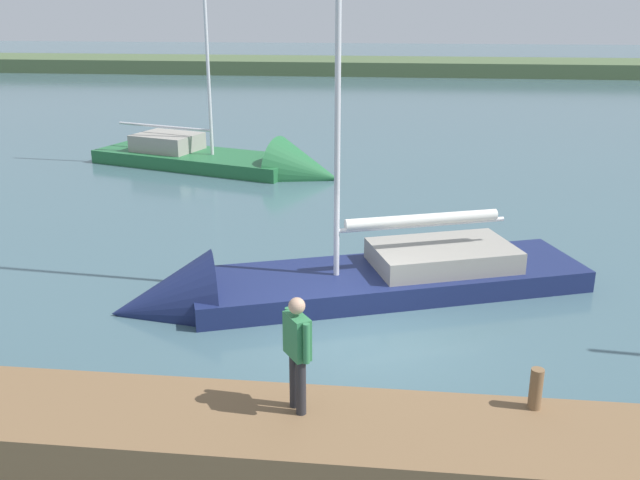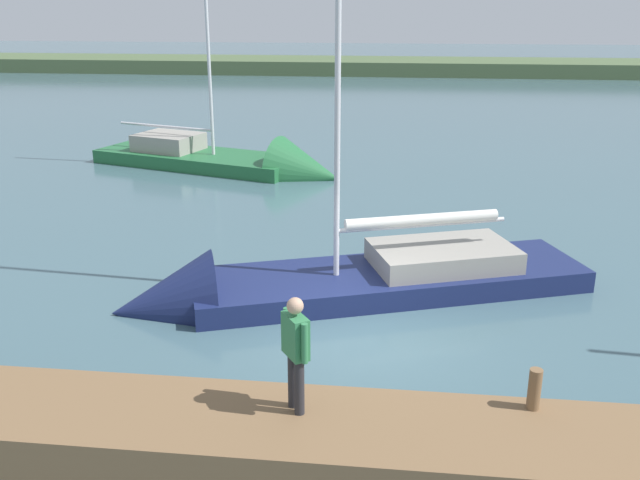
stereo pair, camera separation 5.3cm
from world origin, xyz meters
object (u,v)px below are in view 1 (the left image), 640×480
Objects in this scene: sailboat_far_right at (242,166)px; person_on_dock at (297,347)px; sailboat_outer_mooring at (317,290)px; mooring_post_near at (536,389)px.

sailboat_far_right reaches higher than person_on_dock.
person_on_dock is at bearing -56.99° from sailboat_far_right.
sailboat_outer_mooring is 12.45m from sailboat_far_right.
sailboat_outer_mooring is 1.18× the size of sailboat_far_right.
person_on_dock is (3.27, 0.42, 0.67)m from mooring_post_near.
mooring_post_near is at bearing 153.18° from person_on_dock.
mooring_post_near is 0.05× the size of sailboat_far_right.
sailboat_outer_mooring reaches higher than mooring_post_near.
sailboat_far_right reaches higher than mooring_post_near.
mooring_post_near is 6.53m from sailboat_outer_mooring.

